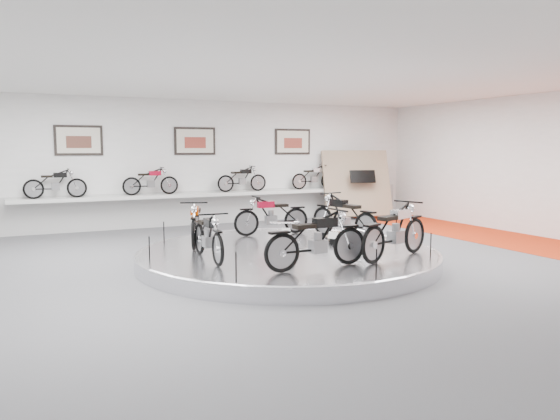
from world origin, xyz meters
name	(u,v)px	position (x,y,z in m)	size (l,w,h in m)	color
floor	(294,266)	(0.00, 0.00, 0.00)	(16.00, 16.00, 0.00)	#4E4E50
ceiling	(295,72)	(0.00, 0.00, 4.00)	(16.00, 16.00, 0.00)	white
wall_back	(195,163)	(0.00, 7.00, 2.00)	(16.00, 16.00, 0.00)	white
wall_right	(559,166)	(8.00, 0.00, 2.00)	(14.00, 14.00, 0.00)	white
orange_carpet_strip	(524,242)	(6.80, 0.00, 0.01)	(2.40, 12.60, 0.01)	red
dado_band	(196,208)	(0.00, 6.98, 0.55)	(15.68, 0.04, 1.10)	#BCBCBA
display_platform	(288,257)	(0.00, 0.30, 0.15)	(6.40, 6.40, 0.30)	silver
platform_rim	(288,251)	(0.00, 0.30, 0.27)	(6.40, 6.40, 0.10)	#B2B2BA
shelf	(198,195)	(0.00, 6.70, 1.00)	(11.00, 0.55, 0.10)	silver
poster_left	(79,140)	(-3.50, 6.96, 2.70)	(1.35, 0.06, 0.88)	beige
poster_center	(195,141)	(0.00, 6.96, 2.70)	(1.35, 0.06, 0.88)	beige
poster_right	(293,142)	(3.50, 6.96, 2.70)	(1.35, 0.06, 0.88)	beige
display_panel	(357,183)	(5.60, 6.10, 1.25)	(2.40, 0.12, 2.40)	#917660
shelf_bike_a	(55,186)	(-4.20, 6.70, 1.42)	(1.22, 0.42, 0.73)	black
shelf_bike_b	(151,183)	(-1.50, 6.70, 1.42)	(1.22, 0.42, 0.73)	maroon
shelf_bike_c	(242,181)	(1.50, 6.70, 1.42)	(1.22, 0.42, 0.73)	black
shelf_bike_d	(314,179)	(4.20, 6.70, 1.42)	(1.22, 0.42, 0.73)	silver
bike_a	(344,217)	(1.79, 0.91, 0.85)	(1.88, 0.66, 1.11)	black
bike_b	(272,215)	(0.57, 2.35, 0.79)	(1.68, 0.59, 0.99)	maroon
bike_c	(195,222)	(-1.59, 1.78, 0.81)	(1.73, 0.61, 1.02)	#B63801
bike_d	(208,236)	(-1.87, 0.02, 0.78)	(1.64, 0.58, 0.96)	black
bike_e	(317,239)	(-0.33, -1.55, 0.83)	(1.81, 0.64, 1.07)	black
bike_f	(395,230)	(1.51, -1.41, 0.86)	(1.90, 0.67, 1.12)	silver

